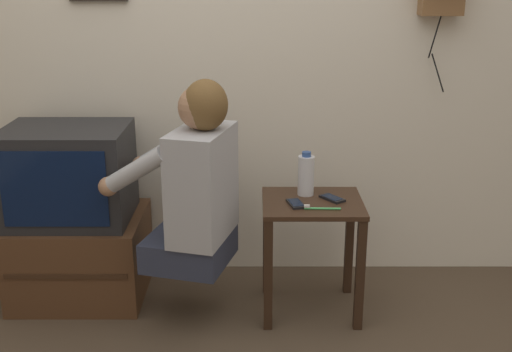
{
  "coord_description": "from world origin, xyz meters",
  "views": [
    {
      "loc": [
        0.09,
        -2.09,
        1.61
      ],
      "look_at": [
        0.1,
        0.67,
        0.71
      ],
      "focal_mm": 45.0,
      "sensor_mm": 36.0,
      "label": 1
    }
  ],
  "objects_px": {
    "television": "(65,174)",
    "cell_phone_held": "(293,204)",
    "toothbrush": "(317,208)",
    "person": "(193,183)",
    "cell_phone_spare": "(330,198)",
    "water_bottle": "(303,175)"
  },
  "relations": [
    {
      "from": "television",
      "to": "cell_phone_held",
      "type": "xyz_separation_m",
      "value": [
        1.1,
        -0.2,
        -0.08
      ]
    },
    {
      "from": "television",
      "to": "toothbrush",
      "type": "height_order",
      "value": "television"
    },
    {
      "from": "person",
      "to": "cell_phone_held",
      "type": "bearing_deg",
      "value": -70.9
    },
    {
      "from": "cell_phone_spare",
      "to": "television",
      "type": "bearing_deg",
      "value": 137.26
    },
    {
      "from": "toothbrush",
      "to": "television",
      "type": "bearing_deg",
      "value": 79.23
    },
    {
      "from": "person",
      "to": "cell_phone_spare",
      "type": "xyz_separation_m",
      "value": [
        0.63,
        0.1,
        -0.11
      ]
    },
    {
      "from": "water_bottle",
      "to": "toothbrush",
      "type": "xyz_separation_m",
      "value": [
        0.05,
        -0.2,
        -0.09
      ]
    },
    {
      "from": "television",
      "to": "person",
      "type": "bearing_deg",
      "value": -19.92
    },
    {
      "from": "person",
      "to": "cell_phone_spare",
      "type": "height_order",
      "value": "person"
    },
    {
      "from": "cell_phone_spare",
      "to": "cell_phone_held",
      "type": "bearing_deg",
      "value": 165.22
    },
    {
      "from": "television",
      "to": "toothbrush",
      "type": "distance_m",
      "value": 1.23
    },
    {
      "from": "cell_phone_held",
      "to": "toothbrush",
      "type": "bearing_deg",
      "value": -44.48
    },
    {
      "from": "cell_phone_spare",
      "to": "toothbrush",
      "type": "xyz_separation_m",
      "value": [
        -0.07,
        -0.13,
        0.0
      ]
    },
    {
      "from": "person",
      "to": "cell_phone_spare",
      "type": "distance_m",
      "value": 0.65
    },
    {
      "from": "water_bottle",
      "to": "television",
      "type": "bearing_deg",
      "value": 176.95
    },
    {
      "from": "television",
      "to": "cell_phone_spare",
      "type": "relative_size",
      "value": 4.36
    },
    {
      "from": "cell_phone_held",
      "to": "water_bottle",
      "type": "distance_m",
      "value": 0.18
    },
    {
      "from": "person",
      "to": "television",
      "type": "relative_size",
      "value": 1.47
    },
    {
      "from": "person",
      "to": "toothbrush",
      "type": "height_order",
      "value": "person"
    },
    {
      "from": "cell_phone_spare",
      "to": "toothbrush",
      "type": "distance_m",
      "value": 0.15
    },
    {
      "from": "television",
      "to": "toothbrush",
      "type": "relative_size",
      "value": 3.57
    },
    {
      "from": "person",
      "to": "toothbrush",
      "type": "distance_m",
      "value": 0.57
    }
  ]
}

